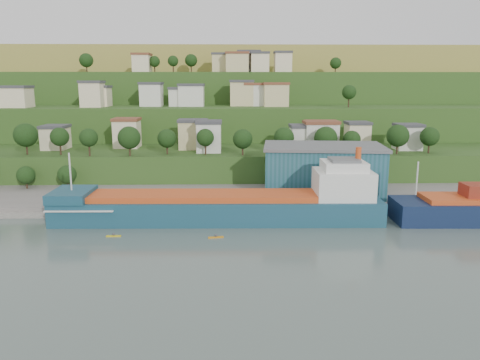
{
  "coord_description": "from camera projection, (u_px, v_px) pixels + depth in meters",
  "views": [
    {
      "loc": [
        7.16,
        -92.13,
        30.84
      ],
      "look_at": [
        9.77,
        15.0,
        8.45
      ],
      "focal_mm": 35.0,
      "sensor_mm": 36.0,
      "label": 1
    }
  ],
  "objects": [
    {
      "name": "ground",
      "position": [
        194.0,
        235.0,
        96.29
      ],
      "size": [
        500.0,
        500.0,
        0.0
      ],
      "primitive_type": "plane",
      "color": "#4E5E59",
      "rests_on": "ground"
    },
    {
      "name": "quay",
      "position": [
        277.0,
        201.0,
        124.17
      ],
      "size": [
        220.0,
        26.0,
        4.0
      ],
      "primitive_type": "cube",
      "color": "slate",
      "rests_on": "ground"
    },
    {
      "name": "hillside",
      "position": [
        216.0,
        139.0,
        261.35
      ],
      "size": [
        360.0,
        210.78,
        96.0
      ],
      "color": "#284719",
      "rests_on": "ground"
    },
    {
      "name": "cargo_ship_near",
      "position": [
        228.0,
        208.0,
        105.82
      ],
      "size": [
        73.57,
        12.67,
        18.87
      ],
      "rotation": [
        0.0,
        0.0,
        -0.02
      ],
      "color": "#164452",
      "rests_on": "ground"
    },
    {
      "name": "warehouse",
      "position": [
        323.0,
        169.0,
        123.76
      ],
      "size": [
        32.82,
        22.14,
        12.8
      ],
      "rotation": [
        0.0,
        0.0,
        -0.1
      ],
      "color": "#1D5058",
      "rests_on": "quay"
    },
    {
      "name": "dinghy",
      "position": [
        12.0,
        206.0,
        113.19
      ],
      "size": [
        3.98,
        1.89,
        0.77
      ],
      "primitive_type": "cube",
      "rotation": [
        0.0,
        0.0,
        0.12
      ],
      "color": "silver",
      "rests_on": "pebble_beach"
    },
    {
      "name": "kayak_orange",
      "position": [
        216.0,
        237.0,
        94.64
      ],
      "size": [
        3.16,
        1.01,
        0.78
      ],
      "rotation": [
        0.0,
        0.0,
        0.15
      ],
      "color": "orange",
      "rests_on": "ground"
    },
    {
      "name": "kayak_yellow",
      "position": [
        114.0,
        235.0,
        95.43
      ],
      "size": [
        3.01,
        0.59,
        0.75
      ],
      "rotation": [
        0.0,
        0.0,
        0.02
      ],
      "color": "gold",
      "rests_on": "ground"
    }
  ]
}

